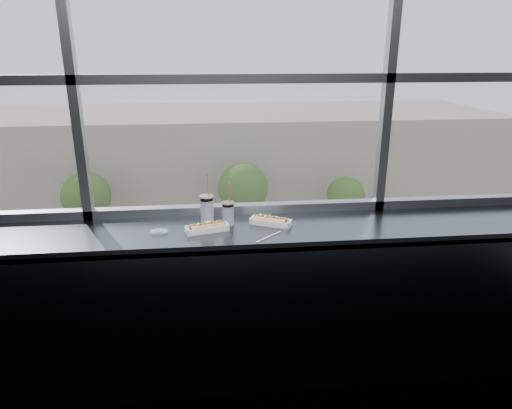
{
  "coord_description": "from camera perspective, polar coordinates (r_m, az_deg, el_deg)",
  "views": [
    {
      "loc": [
        -0.19,
        -1.47,
        2.17
      ],
      "look_at": [
        0.1,
        1.23,
        1.25
      ],
      "focal_mm": 32.0,
      "sensor_mm": 36.0,
      "label": 1
    }
  ],
  "objects": [
    {
      "name": "pedestrian_a",
      "position": [
        33.27,
        -19.08,
        -3.66
      ],
      "size": [
        0.67,
        0.89,
        2.01
      ],
      "primitive_type": "imported",
      "rotation": [
        0.0,
        0.0,
        1.57
      ],
      "color": "#66605B",
      "rests_on": "far_sidewalk"
    },
    {
      "name": "tree_right",
      "position": [
        34.07,
        11.16,
        1.08
      ],
      "size": [
        2.83,
        2.83,
        4.43
      ],
      "color": "#47382B",
      "rests_on": "far_sidewalk"
    },
    {
      "name": "far_building",
      "position": [
        41.99,
        -5.65,
        6.1
      ],
      "size": [
        50.0,
        14.0,
        8.0
      ],
      "primitive_type": "cube",
      "color": "gray",
      "rests_on": "plaza_ground"
    },
    {
      "name": "soda_cup_right",
      "position": [
        2.93,
        -3.51,
        -0.99
      ],
      "size": [
        0.08,
        0.08,
        0.29
      ],
      "color": "white",
      "rests_on": "counter"
    },
    {
      "name": "car_near_b",
      "position": [
        23.73,
        -24.56,
        -13.57
      ],
      "size": [
        3.36,
        6.71,
        2.15
      ],
      "primitive_type": "imported",
      "rotation": [
        0.0,
        0.0,
        1.68
      ],
      "color": "black",
      "rests_on": "street_asphalt"
    },
    {
      "name": "loose_straw",
      "position": [
        2.76,
        1.61,
        -4.05
      ],
      "size": [
        0.17,
        0.15,
        0.01
      ],
      "primitive_type": "cylinder",
      "rotation": [
        0.0,
        1.57,
        0.74
      ],
      "color": "white",
      "rests_on": "counter"
    },
    {
      "name": "counter",
      "position": [
        2.92,
        -1.9,
        -3.41
      ],
      "size": [
        6.0,
        0.55,
        0.06
      ],
      "primitive_type": "cube",
      "color": "#515963",
      "rests_on": "ground"
    },
    {
      "name": "far_sidewalk",
      "position": [
        33.65,
        -5.24,
        -4.28
      ],
      "size": [
        80.0,
        6.0,
        0.04
      ],
      "primitive_type": "cube",
      "color": "#BFAF9F",
      "rests_on": "plaza_ground"
    },
    {
      "name": "street_asphalt",
      "position": [
        26.47,
        -4.91,
        -11.04
      ],
      "size": [
        80.0,
        10.0,
        0.06
      ],
      "primitive_type": "cube",
      "color": "black",
      "rests_on": "plaza_ground"
    },
    {
      "name": "hotdog_tray_left",
      "position": [
        2.85,
        -6.13,
        -2.86
      ],
      "size": [
        0.28,
        0.15,
        0.07
      ],
      "rotation": [
        0.0,
        0.0,
        0.26
      ],
      "color": "white",
      "rests_on": "counter"
    },
    {
      "name": "window_mullions",
      "position": [
        2.98,
        -2.59,
        21.21
      ],
      "size": [
        6.0,
        0.08,
        2.4
      ],
      "primitive_type": null,
      "color": "gray",
      "rests_on": "ground"
    },
    {
      "name": "window_glass",
      "position": [
        3.0,
        -2.62,
        21.2
      ],
      "size": [
        6.0,
        0.0,
        6.0
      ],
      "primitive_type": "plane",
      "rotation": [
        1.57,
        0.0,
        0.0
      ],
      "color": "silver",
      "rests_on": "ground"
    },
    {
      "name": "tree_center",
      "position": [
        32.44,
        -1.62,
        2.05
      ],
      "size": [
        3.61,
        3.61,
        5.63
      ],
      "color": "#47382B",
      "rests_on": "far_sidewalk"
    },
    {
      "name": "car_far_b",
      "position": [
        29.51,
        -4.01,
        -5.12
      ],
      "size": [
        3.1,
        7.06,
        2.33
      ],
      "primitive_type": "imported",
      "rotation": [
        0.0,
        0.0,
        1.6
      ],
      "color": "maroon",
      "rests_on": "street_asphalt"
    },
    {
      "name": "pedestrian_d",
      "position": [
        35.22,
        10.53,
        -1.45
      ],
      "size": [
        0.75,
        1.0,
        2.25
      ],
      "primitive_type": "imported",
      "rotation": [
        0.0,
        0.0,
        1.57
      ],
      "color": "#66605B",
      "rests_on": "far_sidewalk"
    },
    {
      "name": "soda_cup_left",
      "position": [
        2.99,
        -6.15,
        -0.36
      ],
      "size": [
        0.09,
        0.09,
        0.34
      ],
      "color": "white",
      "rests_on": "counter"
    },
    {
      "name": "counter_fascia",
      "position": [
        2.94,
        -1.41,
        -14.73
      ],
      "size": [
        6.0,
        0.04,
        1.04
      ],
      "primitive_type": "cube",
      "color": "#515963",
      "rests_on": "ground"
    },
    {
      "name": "car_far_c",
      "position": [
        32.55,
        19.21,
        -4.21
      ],
      "size": [
        2.85,
        5.95,
        1.93
      ],
      "primitive_type": "imported",
      "rotation": [
        0.0,
        0.0,
        1.49
      ],
      "color": "#B6B6B6",
      "rests_on": "street_asphalt"
    },
    {
      "name": "car_near_d",
      "position": [
        23.41,
        10.92,
        -12.84
      ],
      "size": [
        3.18,
        6.06,
        1.93
      ],
      "primitive_type": "imported",
      "rotation": [
        0.0,
        0.0,
        1.43
      ],
      "color": "white",
      "rests_on": "street_asphalt"
    },
    {
      "name": "car_far_a",
      "position": [
        30.72,
        -21.65,
        -5.61
      ],
      "size": [
        2.84,
        6.67,
        2.21
      ],
      "primitive_type": "imported",
      "rotation": [
        0.0,
        0.0,
        1.56
      ],
      "color": "black",
      "rests_on": "street_asphalt"
    },
    {
      "name": "tree_left",
      "position": [
        33.51,
        -20.44,
        1.0
      ],
      "size": [
        3.4,
        3.4,
        5.31
      ],
      "color": "#47382B",
      "rests_on": "far_sidewalk"
    },
    {
      "name": "pedestrian_b",
      "position": [
        32.54,
        -5.74,
        -3.08
      ],
      "size": [
        0.94,
        0.7,
        2.11
      ],
      "primitive_type": "imported",
      "color": "#66605B",
      "rests_on": "far_sidewalk"
    },
    {
      "name": "plaza_ground",
      "position": [
        48.3,
        -5.58,
        2.9
      ],
      "size": [
        120.0,
        120.0,
        0.0
      ],
      "primitive_type": "plane",
      "color": "#BFAF9F",
      "rests_on": "ground"
    },
    {
      "name": "wrapper",
      "position": [
        2.88,
        -12.06,
        -3.28
      ],
      "size": [
        0.11,
        0.08,
        0.03
      ],
      "primitive_type": "ellipsoid",
      "color": "silver",
      "rests_on": "counter"
    },
    {
      "name": "wall_back_lower",
      "position": [
        3.39,
        -2.15,
        -9.8
      ],
      "size": [
        6.0,
        0.0,
        6.0
      ],
      "primitive_type": "plane",
      "rotation": [
        1.57,
        0.0,
        0.0
      ],
      "color": "black",
      "rests_on": "ground"
    },
    {
      "name": "hotdog_tray_right",
      "position": [
        2.94,
        1.85,
        -2.05
      ],
      "size": [
        0.28,
        0.19,
        0.07
      ],
      "rotation": [
        0.0,
        0.0,
        -0.44
      ],
      "color": "white",
      "rests_on": "counter"
    }
  ]
}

